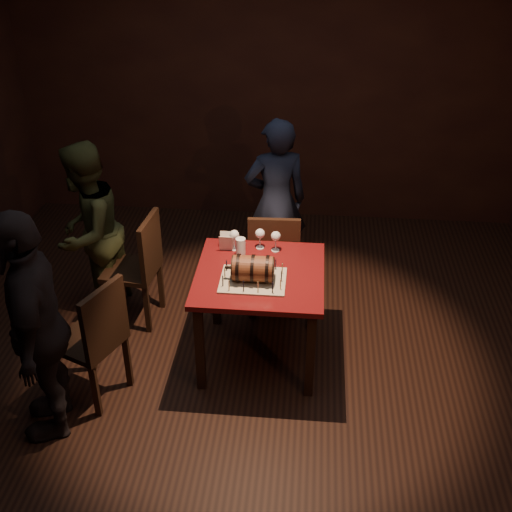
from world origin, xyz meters
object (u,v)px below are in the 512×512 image
at_px(wine_glass_left, 234,236).
at_px(person_back, 276,202).
at_px(chair_back, 274,258).
at_px(wine_glass_right, 276,237).
at_px(pub_table, 260,286).
at_px(wine_glass_mid, 260,234).
at_px(barrel_cake, 253,269).
at_px(chair_left_front, 96,336).
at_px(person_left_rear, 88,232).
at_px(pint_of_ale, 241,248).
at_px(chair_left_rear, 140,264).
at_px(person_left_front, 37,326).

height_order(wine_glass_left, person_back, person_back).
height_order(chair_back, person_back, person_back).
xyz_separation_m(wine_glass_left, wine_glass_right, (0.30, 0.01, 0.00)).
height_order(pub_table, wine_glass_mid, wine_glass_mid).
height_order(barrel_cake, chair_left_front, barrel_cake).
bearing_deg(person_back, wine_glass_left, 57.40).
bearing_deg(chair_left_front, person_left_rear, 109.30).
relative_size(wine_glass_left, person_back, 0.11).
bearing_deg(wine_glass_right, pub_table, -106.12).
bearing_deg(pint_of_ale, pub_table, -52.35).
distance_m(wine_glass_mid, chair_left_rear, 1.01).
height_order(pub_table, person_left_rear, person_left_rear).
relative_size(chair_left_front, person_back, 0.63).
bearing_deg(wine_glass_left, person_left_rear, 171.31).
distance_m(barrel_cake, pint_of_ale, 0.34).
height_order(barrel_cake, person_left_rear, person_left_rear).
height_order(pub_table, wine_glass_right, wine_glass_right).
bearing_deg(pint_of_ale, person_left_rear, 167.35).
bearing_deg(wine_glass_left, pub_table, -54.53).
distance_m(wine_glass_left, chair_left_front, 1.22).
height_order(pub_table, chair_back, chair_back).
distance_m(barrel_cake, chair_left_rear, 1.12).
xyz_separation_m(barrel_cake, chair_back, (0.10, 0.68, -0.33)).
bearing_deg(person_back, wine_glass_right, 77.89).
bearing_deg(barrel_cake, pint_of_ale, 110.88).
height_order(barrel_cake, wine_glass_mid, barrel_cake).
bearing_deg(chair_left_rear, pint_of_ale, -12.93).
distance_m(pub_table, person_left_front, 1.52).
xyz_separation_m(chair_left_front, person_back, (1.08, 1.66, 0.22)).
xyz_separation_m(wine_glass_left, pint_of_ale, (0.06, -0.10, -0.05)).
xyz_separation_m(barrel_cake, person_back, (0.07, 1.24, -0.11)).
distance_m(pub_table, chair_left_front, 1.18).
distance_m(pint_of_ale, chair_left_rear, 0.89).
xyz_separation_m(wine_glass_mid, person_left_front, (-1.26, -1.14, -0.07)).
distance_m(wine_glass_right, person_back, 0.84).
height_order(wine_glass_left, chair_left_front, chair_left_front).
distance_m(wine_glass_mid, person_left_front, 1.70).
distance_m(wine_glass_left, person_left_front, 1.54).
height_order(chair_left_rear, person_left_rear, person_left_rear).
distance_m(wine_glass_left, wine_glass_mid, 0.19).
relative_size(chair_back, chair_left_front, 1.00).
relative_size(barrel_cake, person_left_rear, 0.23).
xyz_separation_m(wine_glass_right, person_left_front, (-1.38, -1.11, -0.07)).
distance_m(chair_back, person_left_rear, 1.48).
xyz_separation_m(pint_of_ale, person_left_rear, (-1.24, 0.28, -0.09)).
relative_size(chair_back, person_back, 0.63).
bearing_deg(chair_left_rear, chair_left_front, -94.25).
distance_m(pub_table, barrel_cake, 0.24).
relative_size(pint_of_ale, person_left_front, 0.09).
xyz_separation_m(chair_back, person_left_front, (-1.35, -1.37, 0.27)).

